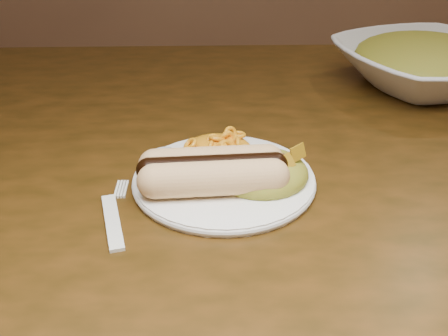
{
  "coord_description": "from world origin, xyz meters",
  "views": [
    {
      "loc": [
        -0.05,
        -0.63,
        1.07
      ],
      "look_at": [
        -0.04,
        -0.1,
        0.77
      ],
      "focal_mm": 42.0,
      "sensor_mm": 36.0,
      "label": 1
    }
  ],
  "objects_px": {
    "fork": "(113,221)",
    "serving_bowl": "(426,66)",
    "table": "(248,200)",
    "plate": "(224,179)"
  },
  "relations": [
    {
      "from": "serving_bowl",
      "to": "fork",
      "type": "bearing_deg",
      "value": -140.62
    },
    {
      "from": "plate",
      "to": "fork",
      "type": "relative_size",
      "value": 1.7
    },
    {
      "from": "table",
      "to": "serving_bowl",
      "type": "bearing_deg",
      "value": 33.53
    },
    {
      "from": "fork",
      "to": "table",
      "type": "bearing_deg",
      "value": 34.36
    },
    {
      "from": "table",
      "to": "serving_bowl",
      "type": "distance_m",
      "value": 0.39
    },
    {
      "from": "fork",
      "to": "serving_bowl",
      "type": "relative_size",
      "value": 0.44
    },
    {
      "from": "table",
      "to": "plate",
      "type": "xyz_separation_m",
      "value": [
        -0.04,
        -0.1,
        0.1
      ]
    },
    {
      "from": "table",
      "to": "fork",
      "type": "height_order",
      "value": "fork"
    },
    {
      "from": "fork",
      "to": "serving_bowl",
      "type": "height_order",
      "value": "serving_bowl"
    },
    {
      "from": "fork",
      "to": "serving_bowl",
      "type": "bearing_deg",
      "value": 25.2
    }
  ]
}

